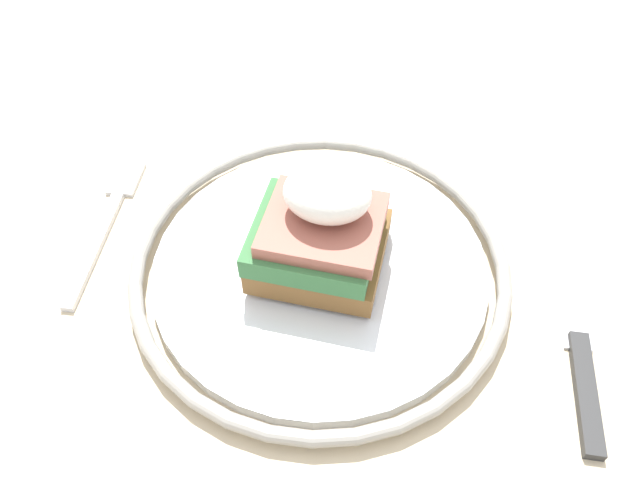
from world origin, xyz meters
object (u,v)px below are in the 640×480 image
object	(u,v)px
sandwich	(321,231)
knife	(577,337)
fork	(107,221)
plate	(320,265)

from	to	relation	value
sandwich	knife	distance (m)	0.18
fork	knife	bearing A→B (deg)	-3.95
plate	knife	bearing A→B (deg)	-4.91
sandwich	fork	bearing A→B (deg)	176.93
plate	sandwich	size ratio (longest dim) A/B	3.07
plate	fork	world-z (taller)	plate
fork	knife	distance (m)	0.34
plate	knife	size ratio (longest dim) A/B	1.36
plate	fork	size ratio (longest dim) A/B	1.80
plate	knife	world-z (taller)	plate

